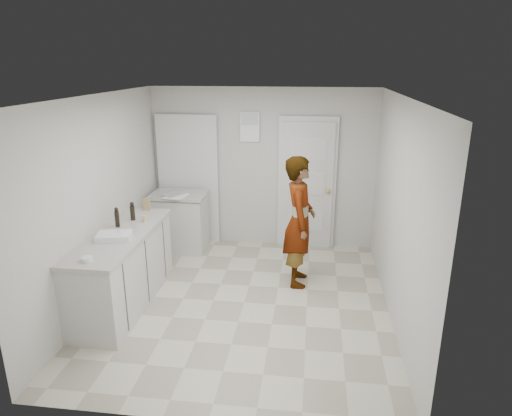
# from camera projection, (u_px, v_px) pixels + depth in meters

# --- Properties ---
(ground) EXTENTS (4.00, 4.00, 0.00)m
(ground) POSITION_uv_depth(u_px,v_px,m) (244.00, 302.00, 5.67)
(ground) COLOR #9E9684
(ground) RESTS_ON ground
(room_shell) EXTENTS (4.00, 4.00, 4.00)m
(room_shell) POSITION_uv_depth(u_px,v_px,m) (251.00, 183.00, 7.22)
(room_shell) COLOR #ADACA3
(room_shell) RESTS_ON ground
(main_counter) EXTENTS (0.64, 1.96, 0.93)m
(main_counter) POSITION_uv_depth(u_px,v_px,m) (123.00, 272.00, 5.52)
(main_counter) COLOR #B8B8B3
(main_counter) RESTS_ON ground
(side_counter) EXTENTS (0.84, 0.61, 0.93)m
(side_counter) POSITION_uv_depth(u_px,v_px,m) (180.00, 224.00, 7.15)
(side_counter) COLOR #B8B8B3
(side_counter) RESTS_ON ground
(person) EXTENTS (0.44, 0.65, 1.73)m
(person) POSITION_uv_depth(u_px,v_px,m) (299.00, 222.00, 5.94)
(person) COLOR silver
(person) RESTS_ON ground
(cake_mix_box) EXTENTS (0.10, 0.05, 0.16)m
(cake_mix_box) POSITION_uv_depth(u_px,v_px,m) (146.00, 204.00, 6.19)
(cake_mix_box) COLOR #9C784E
(cake_mix_box) RESTS_ON main_counter
(spice_jar) EXTENTS (0.05, 0.05, 0.08)m
(spice_jar) POSITION_uv_depth(u_px,v_px,m) (145.00, 219.00, 5.75)
(spice_jar) COLOR tan
(spice_jar) RESTS_ON main_counter
(oil_cruet_a) EXTENTS (0.06, 0.06, 0.24)m
(oil_cruet_a) POSITION_uv_depth(u_px,v_px,m) (132.00, 211.00, 5.79)
(oil_cruet_a) COLOR black
(oil_cruet_a) RESTS_ON main_counter
(oil_cruet_b) EXTENTS (0.06, 0.06, 0.25)m
(oil_cruet_b) POSITION_uv_depth(u_px,v_px,m) (117.00, 217.00, 5.55)
(oil_cruet_b) COLOR black
(oil_cruet_b) RESTS_ON main_counter
(baking_dish) EXTENTS (0.42, 0.34, 0.07)m
(baking_dish) POSITION_uv_depth(u_px,v_px,m) (114.00, 236.00, 5.20)
(baking_dish) COLOR silver
(baking_dish) RESTS_ON main_counter
(egg_bowl) EXTENTS (0.12, 0.12, 0.04)m
(egg_bowl) POSITION_uv_depth(u_px,v_px,m) (87.00, 259.00, 4.62)
(egg_bowl) COLOR silver
(egg_bowl) RESTS_ON main_counter
(papers) EXTENTS (0.33, 0.40, 0.01)m
(papers) POSITION_uv_depth(u_px,v_px,m) (176.00, 196.00, 6.85)
(papers) COLOR white
(papers) RESTS_ON side_counter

